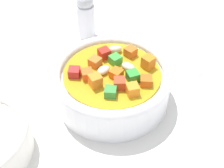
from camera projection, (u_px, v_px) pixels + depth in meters
ground_plane at (112, 102)px, 44.15cm from camera, size 140.00×140.00×2.00cm
soup_bowl_main at (112, 82)px, 41.29cm from camera, size 16.89×16.89×6.79cm
spoon at (195, 98)px, 42.70cm from camera, size 17.92×15.51×0.93cm
pepper_shaker at (86, 16)px, 52.25cm from camera, size 3.37×3.37×8.50cm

